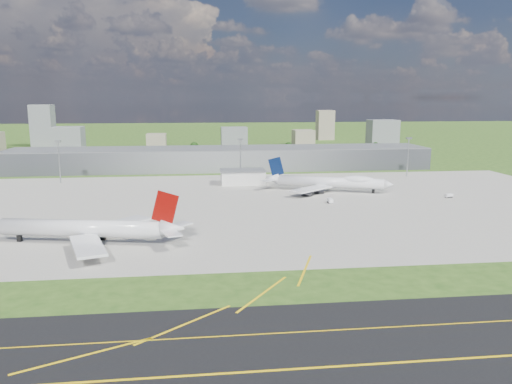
{
  "coord_description": "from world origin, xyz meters",
  "views": [
    {
      "loc": [
        -16.3,
        -196.05,
        51.23
      ],
      "look_at": [
        9.4,
        25.23,
        9.0
      ],
      "focal_mm": 35.0,
      "sensor_mm": 36.0,
      "label": 1
    }
  ],
  "objects": [
    {
      "name": "taxiway",
      "position": [
        0.0,
        -110.0,
        0.03
      ],
      "size": [
        1400.0,
        60.0,
        0.06
      ],
      "primitive_type": "cube",
      "color": "black",
      "rests_on": "ground"
    },
    {
      "name": "bldg_w",
      "position": [
        -140.0,
        300.0,
        12.0
      ],
      "size": [
        28.0,
        22.0,
        24.0
      ],
      "primitive_type": "cube",
      "color": "slate",
      "rests_on": "ground"
    },
    {
      "name": "tree_c",
      "position": [
        -20.0,
        280.0,
        5.84
      ],
      "size": [
        8.1,
        8.1,
        9.9
      ],
      "color": "#382314",
      "rests_on": "ground"
    },
    {
      "name": "apron",
      "position": [
        10.0,
        40.0,
        0.04
      ],
      "size": [
        360.0,
        190.0,
        0.08
      ],
      "primitive_type": "cube",
      "color": "gray",
      "rests_on": "ground"
    },
    {
      "name": "mast_center",
      "position": [
        10.0,
        115.0,
        17.71
      ],
      "size": [
        3.5,
        2.0,
        25.9
      ],
      "color": "gray",
      "rests_on": "ground"
    },
    {
      "name": "bldg_e",
      "position": [
        180.0,
        320.0,
        14.0
      ],
      "size": [
        30.0,
        22.0,
        28.0
      ],
      "primitive_type": "cube",
      "color": "slate",
      "rests_on": "ground"
    },
    {
      "name": "tree_w",
      "position": [
        -110.0,
        265.0,
        4.86
      ],
      "size": [
        6.75,
        6.75,
        8.25
      ],
      "color": "#382314",
      "rests_on": "ground"
    },
    {
      "name": "mast_east",
      "position": [
        120.0,
        115.0,
        17.71
      ],
      "size": [
        3.5,
        2.0,
        25.9
      ],
      "color": "gray",
      "rests_on": "ground"
    },
    {
      "name": "mast_west",
      "position": [
        -100.0,
        115.0,
        17.71
      ],
      "size": [
        3.5,
        2.0,
        25.9
      ],
      "color": "gray",
      "rests_on": "ground"
    },
    {
      "name": "bldg_c",
      "position": [
        20.0,
        310.0,
        11.0
      ],
      "size": [
        26.0,
        20.0,
        22.0
      ],
      "primitive_type": "cube",
      "color": "slate",
      "rests_on": "ground"
    },
    {
      "name": "terminal",
      "position": [
        0.0,
        165.0,
        7.5
      ],
      "size": [
        300.0,
        42.0,
        15.0
      ],
      "primitive_type": "cube",
      "color": "slate",
      "rests_on": "ground"
    },
    {
      "name": "bldg_cw",
      "position": [
        -60.0,
        340.0,
        7.0
      ],
      "size": [
        20.0,
        18.0,
        14.0
      ],
      "primitive_type": "cube",
      "color": "gray",
      "rests_on": "ground"
    },
    {
      "name": "van_white_near",
      "position": [
        47.68,
        38.49,
        1.2
      ],
      "size": [
        2.22,
        4.63,
        2.36
      ],
      "rotation": [
        0.0,
        0.0,
        1.6
      ],
      "color": "white",
      "rests_on": "ground"
    },
    {
      "name": "tree_far_e",
      "position": [
        160.0,
        285.0,
        4.53
      ],
      "size": [
        6.3,
        6.3,
        7.7
      ],
      "color": "#382314",
      "rests_on": "ground"
    },
    {
      "name": "ground",
      "position": [
        0.0,
        150.0,
        0.0
      ],
      "size": [
        1400.0,
        1400.0,
        0.0
      ],
      "primitive_type": "plane",
      "color": "#2B4E18",
      "rests_on": "ground"
    },
    {
      "name": "airliner_red_twin",
      "position": [
        -55.71,
        -18.94,
        5.27
      ],
      "size": [
        71.57,
        55.02,
        19.77
      ],
      "rotation": [
        0.0,
        0.0,
        2.94
      ],
      "color": "silver",
      "rests_on": "ground"
    },
    {
      "name": "tree_e",
      "position": [
        70.0,
        275.0,
        5.51
      ],
      "size": [
        7.65,
        7.65,
        9.35
      ],
      "color": "#382314",
      "rests_on": "ground"
    },
    {
      "name": "bldg_tall_w",
      "position": [
        -180.0,
        360.0,
        22.0
      ],
      "size": [
        22.0,
        20.0,
        44.0
      ],
      "primitive_type": "cube",
      "color": "slate",
      "rests_on": "ground"
    },
    {
      "name": "bldg_ce",
      "position": [
        100.0,
        350.0,
        8.0
      ],
      "size": [
        22.0,
        24.0,
        16.0
      ],
      "primitive_type": "cube",
      "color": "gray",
      "rests_on": "ground"
    },
    {
      "name": "bldg_tall_e",
      "position": [
        140.0,
        410.0,
        18.0
      ],
      "size": [
        20.0,
        18.0,
        36.0
      ],
      "primitive_type": "cube",
      "color": "gray",
      "rests_on": "ground"
    },
    {
      "name": "van_white_far",
      "position": [
        112.59,
        44.6,
        1.09
      ],
      "size": [
        4.36,
        2.78,
        2.14
      ],
      "rotation": [
        0.0,
        0.0,
        0.24
      ],
      "color": "silver",
      "rests_on": "ground"
    },
    {
      "name": "airliner_blue_quad",
      "position": [
        55.86,
        69.61,
        5.14
      ],
      "size": [
        67.97,
        51.83,
        18.49
      ],
      "rotation": [
        0.0,
        0.0,
        -0.37
      ],
      "color": "silver",
      "rests_on": "ground"
    },
    {
      "name": "ops_building",
      "position": [
        10.0,
        100.0,
        4.0
      ],
      "size": [
        26.0,
        16.0,
        8.0
      ],
      "primitive_type": "cube",
      "color": "silver",
      "rests_on": "ground"
    },
    {
      "name": "tug_yellow",
      "position": [
        -53.87,
        -7.27,
        0.95
      ],
      "size": [
        4.09,
        2.96,
        1.82
      ],
      "rotation": [
        0.0,
        0.0,
        0.25
      ],
      "color": "orange",
      "rests_on": "ground"
    }
  ]
}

